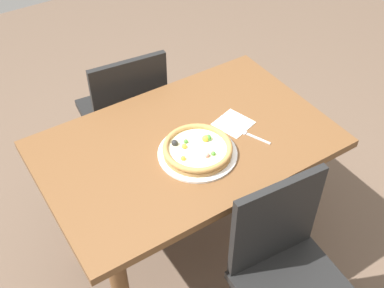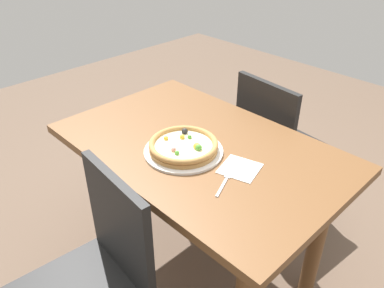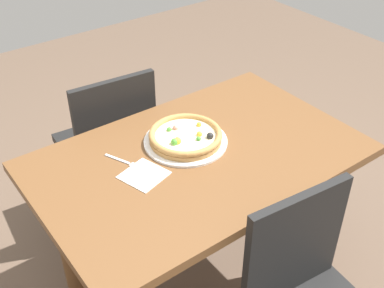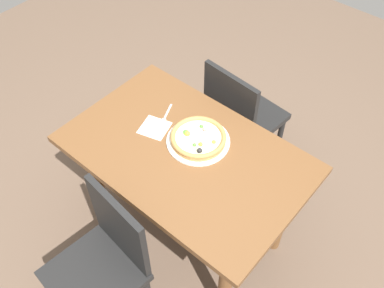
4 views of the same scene
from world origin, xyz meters
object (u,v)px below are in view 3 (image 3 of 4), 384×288
at_px(pizza, 186,136).
at_px(fork, 127,163).
at_px(napkin, 144,175).
at_px(plate, 186,141).
at_px(chair_near, 109,144).
at_px(dining_table, 198,180).

height_order(pizza, fork, pizza).
bearing_deg(pizza, napkin, 17.48).
bearing_deg(napkin, fork, -82.52).
distance_m(plate, napkin, 0.25).
bearing_deg(chair_near, dining_table, -77.86).
bearing_deg(fork, dining_table, 41.42).
height_order(plate, pizza, pizza).
bearing_deg(fork, plate, 61.28).
bearing_deg(dining_table, chair_near, -82.71).
bearing_deg(fork, chair_near, 137.79).
xyz_separation_m(dining_table, chair_near, (0.08, -0.60, -0.14)).
relative_size(dining_table, plate, 3.76).
xyz_separation_m(chair_near, pizza, (-0.08, 0.51, 0.29)).
height_order(dining_table, napkin, napkin).
xyz_separation_m(dining_table, pizza, (-0.01, -0.09, 0.16)).
relative_size(fork, napkin, 1.13).
relative_size(chair_near, napkin, 6.22).
height_order(chair_near, plate, chair_near).
height_order(plate, fork, plate).
relative_size(plate, napkin, 2.30).
relative_size(dining_table, pizza, 4.30).
xyz_separation_m(plate, fork, (0.25, -0.02, -0.00)).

